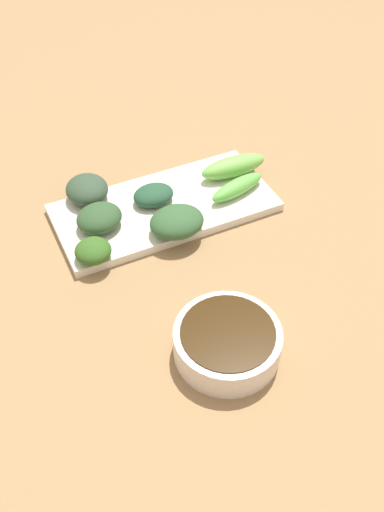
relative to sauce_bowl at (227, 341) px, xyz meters
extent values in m
cube|color=olive|center=(0.15, -0.04, -0.03)|extent=(2.10, 2.10, 0.02)
cylinder|color=silver|center=(0.00, 0.00, 0.00)|extent=(0.11, 0.11, 0.03)
cylinder|color=#311E08|center=(0.00, 0.00, 0.00)|extent=(0.10, 0.10, 0.02)
cube|color=silver|center=(0.24, -0.03, -0.01)|extent=(0.14, 0.29, 0.01)
ellipsoid|color=#305A1D|center=(0.18, 0.08, 0.00)|extent=(0.05, 0.05, 0.02)
ellipsoid|color=#21492F|center=(0.25, -0.02, 0.00)|extent=(0.04, 0.06, 0.02)
ellipsoid|color=#5FB746|center=(0.22, -0.13, 0.00)|extent=(0.04, 0.09, 0.02)
ellipsoid|color=#2F542E|center=(0.18, -0.03, 0.01)|extent=(0.06, 0.07, 0.03)
ellipsoid|color=#2F4530|center=(0.29, 0.06, 0.01)|extent=(0.07, 0.06, 0.03)
ellipsoid|color=#2C4C29|center=(0.23, 0.06, 0.01)|extent=(0.07, 0.07, 0.03)
ellipsoid|color=#71BA4B|center=(0.26, -0.14, 0.01)|extent=(0.03, 0.10, 0.03)
camera|label=1|loc=(-0.30, 0.18, 0.48)|focal=40.04mm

